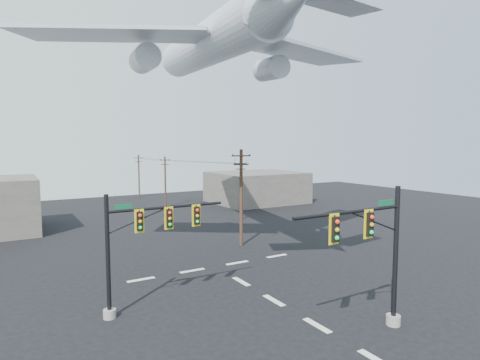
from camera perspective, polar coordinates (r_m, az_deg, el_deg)
ground at (r=23.27m, az=10.92°, el=-19.66°), size 120.00×120.00×0.00m
lane_markings at (r=27.15m, az=3.15°, el=-15.82°), size 14.00×21.20×0.01m
signal_mast_near at (r=21.93m, az=18.92°, el=-10.14°), size 7.28×0.83×7.54m
signal_mast_far at (r=23.93m, az=-14.03°, el=-8.90°), size 7.40×0.77×6.99m
utility_pole_a at (r=37.99m, az=0.17°, el=-2.25°), size 1.80×0.65×9.21m
utility_pole_b at (r=50.83m, az=0.08°, el=-1.22°), size 1.48×0.73×7.76m
utility_pole_c at (r=62.40m, az=-10.59°, el=-0.10°), size 1.51×0.72×7.79m
utility_pole_d at (r=74.75m, az=-14.19°, el=0.67°), size 1.51×0.72×7.72m
power_lines at (r=56.07m, az=-6.98°, el=2.77°), size 8.04×39.15×0.72m
airliner at (r=34.42m, az=-4.27°, el=18.71°), size 29.60×31.40×8.39m
building_right at (r=66.80m, az=2.36°, el=-1.03°), size 14.00×12.00×5.00m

